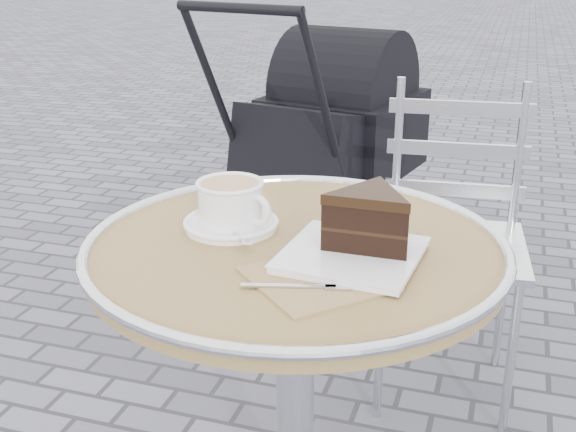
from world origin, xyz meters
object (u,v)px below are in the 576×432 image
(baby_stroller, at_px, (330,148))
(cafe_table, at_px, (295,328))
(cake_plate_set, at_px, (364,228))
(bistro_chair, at_px, (454,204))
(cappuccino_set, at_px, (231,208))

(baby_stroller, bearing_deg, cafe_table, -65.52)
(cake_plate_set, distance_m, bistro_chair, 0.90)
(cappuccino_set, relative_size, baby_stroller, 0.17)
(cafe_table, bearing_deg, bistro_chair, 76.64)
(cafe_table, xyz_separation_m, cake_plate_set, (0.12, -0.02, 0.22))
(cafe_table, distance_m, cake_plate_set, 0.25)
(cafe_table, distance_m, cappuccino_set, 0.24)
(cappuccino_set, bearing_deg, bistro_chair, 87.24)
(cafe_table, distance_m, baby_stroller, 1.56)
(cafe_table, xyz_separation_m, bistro_chair, (0.20, 0.84, -0.03))
(cafe_table, bearing_deg, baby_stroller, 102.16)
(cappuccino_set, height_order, cake_plate_set, cake_plate_set)
(cafe_table, relative_size, cake_plate_set, 2.11)
(cafe_table, relative_size, bistro_chair, 0.86)
(cappuccino_set, bearing_deg, cake_plate_set, 6.83)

